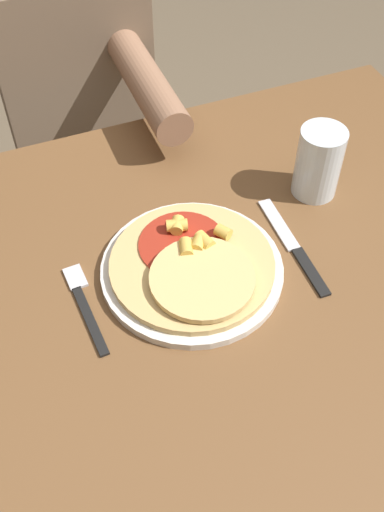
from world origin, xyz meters
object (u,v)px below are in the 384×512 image
Objects in this scene: plate at (192,270)px; pizza at (194,264)px; drinking_glass at (319,162)px; person_diner at (78,96)px; dining_table at (209,326)px; knife at (294,247)px; fork at (84,303)px.

pizza is at bearing -77.34° from plate.
person_diner reaches higher than drinking_glass.
person_diner is (-0.05, 0.68, 0.03)m from dining_table.
plate is at bearing 175.58° from knife.
knife is (0.34, -0.02, -0.00)m from fork.
person_diner reaches higher than plate.
knife is (0.17, -0.01, -0.02)m from pizza.
dining_table is 6.42× the size of fork.
pizza is 1.45× the size of fork.
plate is 1.29× the size of knife.
drinking_glass is at bearing 20.51° from pizza.
drinking_glass is at bearing 19.58° from plate.
knife is at bearing -4.42° from plate.
dining_table is at bearing -10.24° from fork.
fork reaches higher than dining_table.
knife is at bearing -2.92° from fork.
person_diner is at bearing 117.85° from drinking_glass.
plate is 0.02m from pizza.
drinking_glass is 0.11× the size of person_diner.
plate is at bearing 102.66° from pizza.
pizza is 0.17m from knife.
knife is (0.15, 0.02, 0.12)m from dining_table.
pizza is at bearing 124.34° from dining_table.
pizza reaches higher than fork.
dining_table is 3.98× the size of plate.
knife is 0.16m from drinking_glass.
person_diner is (-0.20, 0.67, -0.09)m from knife.
plate is at bearing -87.68° from person_diner.
pizza is at bearing -2.91° from fork.
pizza is 1.16× the size of knife.
person_diner is (-0.03, 0.65, -0.09)m from plate.
drinking_glass reaches higher than plate.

